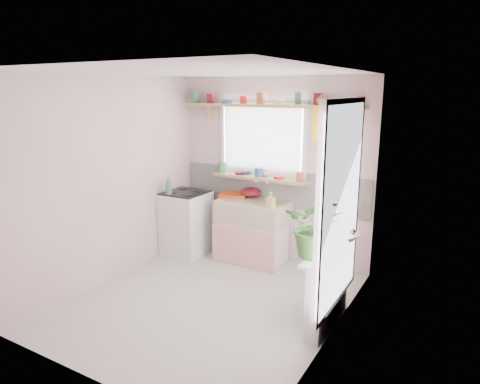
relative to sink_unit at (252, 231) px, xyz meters
The scene contains 19 objects.
room 1.31m from the sink_unit, 28.17° to the right, with size 3.20×3.20×3.20m.
sink_unit is the anchor object (origin of this frame).
cooker 0.98m from the sink_unit, 165.62° to the right, with size 0.58×0.58×0.93m.
radiator_ledge 1.82m from the sink_unit, 37.05° to the right, with size 0.22×0.95×0.78m.
windowsill 0.73m from the sink_unit, 90.00° to the left, with size 1.40×0.22×0.04m, color tan.
pine_shelf 1.70m from the sink_unit, 49.64° to the left, with size 2.52×0.24×0.04m, color tan.
shelf_crockery 1.78m from the sink_unit, 54.29° to the left, with size 2.47×0.11×0.12m.
sill_crockery 0.81m from the sink_unit, 90.00° to the left, with size 1.35×0.11×0.12m.
dish_tray 0.59m from the sink_unit, 160.93° to the left, with size 0.39×0.29×0.04m, color #CF4812.
colander 0.54m from the sink_unit, 122.61° to the left, with size 0.29×0.29×0.13m, color maroon.
jade_plant 1.98m from the sink_unit, 43.35° to the right, with size 0.54×0.47×0.60m, color #346628.
fruit_bowl 1.68m from the sink_unit, 25.11° to the right, with size 0.29×0.29×0.07m, color silver.
herb_pot 1.95m from the sink_unit, 44.33° to the right, with size 0.10×0.07×0.19m, color #2D7031.
soap_bottle_sink 0.67m from the sink_unit, 27.73° to the right, with size 0.09×0.10×0.21m, color #CCBB5A.
sill_cup 0.82m from the sink_unit, 72.11° to the left, with size 0.12×0.12×0.09m, color silver.
sill_bowl 0.83m from the sink_unit, 133.81° to the left, with size 0.17×0.17×0.05m, color #2F549A.
shelf_vase 1.99m from the sink_unit, ahead, with size 0.14×0.14×0.15m, color #B14336.
cooker_bottle 1.31m from the sink_unit, 156.42° to the right, with size 0.10×0.10×0.26m, color #44885C.
fruit 1.69m from the sink_unit, 24.82° to the right, with size 0.20×0.14×0.10m.
Camera 1 is at (2.50, -3.65, 2.32)m, focal length 32.00 mm.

